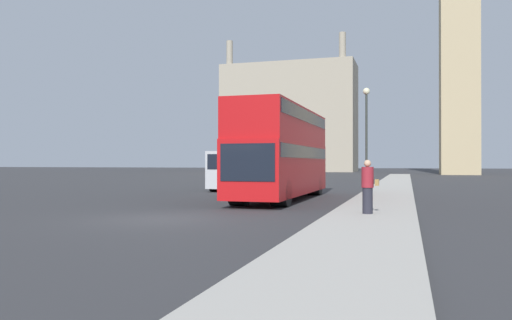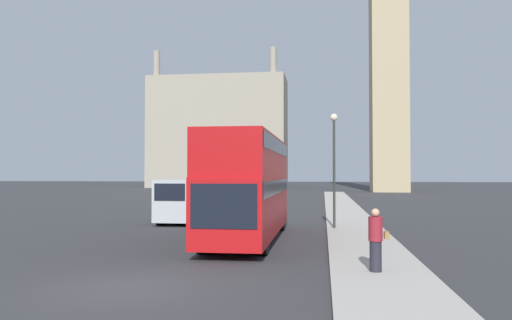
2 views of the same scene
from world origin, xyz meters
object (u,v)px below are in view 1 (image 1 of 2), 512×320
(red_double_decker_bus, at_px, (282,149))
(street_lamp, at_px, (366,124))
(pedestrian, at_px, (368,187))
(white_van, at_px, (236,170))

(red_double_decker_bus, distance_m, street_lamp, 5.42)
(pedestrian, xyz_separation_m, street_lamp, (-0.87, 10.64, 2.81))
(red_double_decker_bus, xyz_separation_m, street_lamp, (3.62, 3.77, 1.40))
(pedestrian, relative_size, street_lamp, 0.31)
(red_double_decker_bus, relative_size, white_van, 1.91)
(white_van, xyz_separation_m, pedestrian, (9.30, -13.91, -0.32))
(red_double_decker_bus, distance_m, pedestrian, 8.33)
(white_van, bearing_deg, pedestrian, -56.24)
(red_double_decker_bus, xyz_separation_m, pedestrian, (4.50, -6.87, -1.41))
(white_van, distance_m, pedestrian, 16.73)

